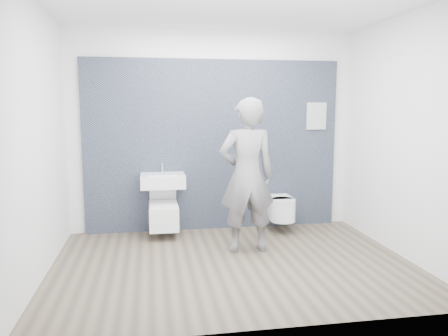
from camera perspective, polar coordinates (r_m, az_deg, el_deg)
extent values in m
plane|color=brown|center=(5.03, 1.17, -12.30)|extent=(4.00, 4.00, 0.00)
plane|color=silver|center=(6.21, -1.40, 4.80)|extent=(4.00, 0.00, 4.00)
plane|color=silver|center=(3.28, 6.18, 1.89)|extent=(4.00, 0.00, 4.00)
plane|color=silver|center=(4.78, -23.08, 3.20)|extent=(0.00, 3.00, 3.00)
plane|color=silver|center=(5.48, 22.29, 3.78)|extent=(0.00, 3.00, 3.00)
plane|color=white|center=(4.84, 1.28, 20.57)|extent=(4.00, 4.00, 0.00)
cube|color=black|center=(6.41, -1.32, -7.80)|extent=(3.60, 0.06, 2.40)
cube|color=white|center=(5.94, -8.00, -1.65)|extent=(0.59, 0.44, 0.18)
cube|color=silver|center=(5.91, -8.01, -0.87)|extent=(0.41, 0.29, 0.03)
cylinder|color=silver|center=(6.08, -8.07, 0.11)|extent=(0.02, 0.02, 0.15)
cylinder|color=silver|center=(6.02, -8.07, 0.64)|extent=(0.02, 0.10, 0.02)
cylinder|color=silver|center=(6.16, -8.03, -2.70)|extent=(0.04, 0.04, 0.12)
cube|color=white|center=(5.98, -7.89, -6.23)|extent=(0.38, 0.56, 0.32)
cylinder|color=silver|center=(5.91, -7.91, -4.94)|extent=(0.27, 0.27, 0.03)
cube|color=white|center=(5.90, -7.91, -4.69)|extent=(0.36, 0.45, 0.02)
cube|color=white|center=(6.03, -8.00, -2.62)|extent=(0.36, 0.22, 0.36)
cube|color=silver|center=(6.25, -7.95, -6.76)|extent=(0.10, 0.06, 0.08)
cube|color=white|center=(6.31, 7.16, -5.17)|extent=(0.34, 0.40, 0.29)
cylinder|color=white|center=(6.12, 7.71, -5.58)|extent=(0.34, 0.34, 0.29)
cube|color=white|center=(6.25, 7.26, -3.81)|extent=(0.32, 0.38, 0.03)
cylinder|color=white|center=(6.07, 7.79, -4.17)|extent=(0.32, 0.32, 0.03)
cube|color=silver|center=(6.49, 6.71, -5.72)|extent=(0.10, 0.06, 0.08)
cube|color=white|center=(6.75, 11.57, -7.17)|extent=(0.29, 0.03, 0.39)
imported|color=slate|center=(5.23, 3.01, -1.02)|extent=(0.69, 0.47, 1.86)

